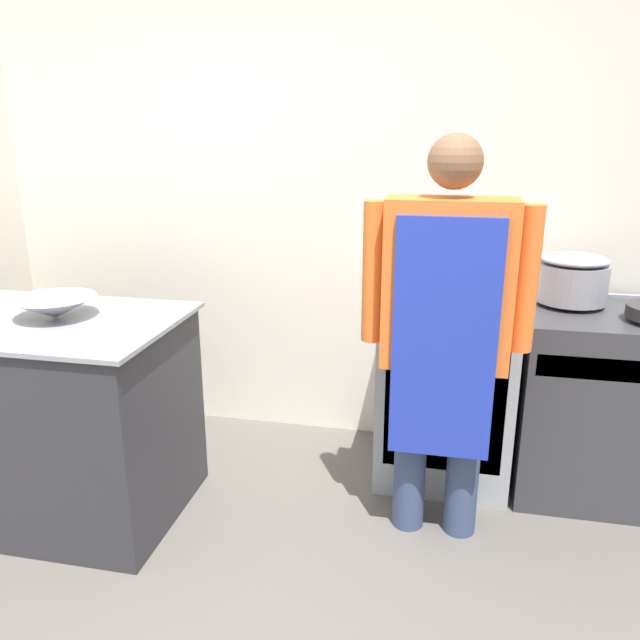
{
  "coord_description": "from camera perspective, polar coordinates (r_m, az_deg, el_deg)",
  "views": [
    {
      "loc": [
        0.66,
        -1.45,
        1.72
      ],
      "look_at": [
        0.14,
        1.02,
        0.93
      ],
      "focal_mm": 35.0,
      "sensor_mm": 36.0,
      "label": 1
    }
  ],
  "objects": [
    {
      "name": "wall_back",
      "position": [
        3.41,
        0.64,
        11.06
      ],
      "size": [
        8.0,
        0.05,
        2.7
      ],
      "color": "silver",
      "rests_on": "ground_plane"
    },
    {
      "name": "prep_counter",
      "position": [
        3.15,
        -24.37,
        -7.86
      ],
      "size": [
        1.34,
        0.8,
        0.93
      ],
      "color": "#2D2D33",
      "rests_on": "ground_plane"
    },
    {
      "name": "stove",
      "position": [
        3.3,
        24.27,
        -6.97
      ],
      "size": [
        0.78,
        0.61,
        0.92
      ],
      "color": "#38383D",
      "rests_on": "ground_plane"
    },
    {
      "name": "fridge_unit",
      "position": [
        3.23,
        11.32,
        -6.48
      ],
      "size": [
        0.64,
        0.63,
        0.87
      ],
      "color": "#A8ADB2",
      "rests_on": "ground_plane"
    },
    {
      "name": "person_cook",
      "position": [
        2.56,
        11.4,
        -0.0
      ],
      "size": [
        0.69,
        0.24,
        1.7
      ],
      "color": "#38476B",
      "rests_on": "ground_plane"
    },
    {
      "name": "mixing_bowl",
      "position": [
        2.93,
        -23.09,
        1.06
      ],
      "size": [
        0.36,
        0.36,
        0.09
      ],
      "color": "gray",
      "rests_on": "prep_counter"
    },
    {
      "name": "stock_pot",
      "position": [
        3.18,
        22.11,
        3.63
      ],
      "size": [
        0.32,
        0.32,
        0.23
      ],
      "color": "gray",
      "rests_on": "stove"
    }
  ]
}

